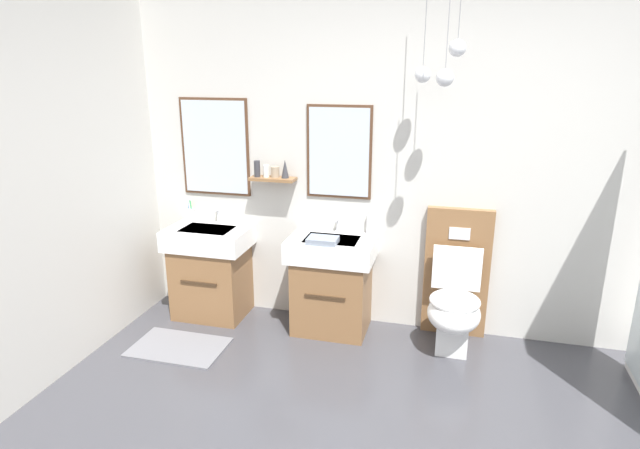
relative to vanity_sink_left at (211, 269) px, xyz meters
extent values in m
cube|color=beige|center=(1.71, 0.26, 0.91)|extent=(4.81, 0.12, 2.61)
cube|color=#4C301E|center=(0.00, 0.20, 0.97)|extent=(0.58, 0.02, 0.78)
cube|color=silver|center=(0.00, 0.19, 0.97)|extent=(0.54, 0.01, 0.74)
cube|color=#4C301E|center=(1.02, 0.20, 0.97)|extent=(0.50, 0.02, 0.70)
cube|color=silver|center=(1.02, 0.19, 0.97)|extent=(0.46, 0.01, 0.66)
cube|color=brown|center=(0.51, 0.12, 0.76)|extent=(0.36, 0.14, 0.02)
cylinder|color=#333338|center=(0.39, 0.11, 0.83)|extent=(0.05, 0.05, 0.13)
cylinder|color=white|center=(0.46, 0.12, 0.82)|extent=(0.05, 0.05, 0.09)
cylinder|color=gray|center=(0.53, 0.13, 0.81)|extent=(0.06, 0.06, 0.08)
cone|color=#333338|center=(0.61, 0.13, 0.84)|extent=(0.06, 0.06, 0.14)
sphere|color=silver|center=(1.84, -0.17, 1.70)|extent=(0.11, 0.11, 0.11)
cylinder|color=gray|center=(1.78, -0.26, 1.90)|extent=(0.01, 0.01, 0.64)
sphere|color=silver|center=(1.78, -0.26, 1.53)|extent=(0.11, 0.11, 0.11)
cylinder|color=gray|center=(1.63, 0.00, 1.90)|extent=(0.01, 0.01, 0.62)
sphere|color=silver|center=(1.63, 0.00, 1.54)|extent=(0.11, 0.11, 0.11)
cube|color=slate|center=(0.00, -0.59, -0.39)|extent=(0.68, 0.44, 0.01)
cube|color=brown|center=(0.00, 0.00, -0.10)|extent=(0.56, 0.45, 0.59)
cube|color=#3B2919|center=(0.00, -0.23, -0.03)|extent=(0.31, 0.01, 0.02)
cube|color=white|center=(0.00, 0.00, 0.28)|extent=(0.65, 0.49, 0.16)
cube|color=silver|center=(0.00, -0.03, 0.34)|extent=(0.40, 0.27, 0.03)
cylinder|color=silver|center=(0.00, 0.19, 0.41)|extent=(0.03, 0.03, 0.11)
cylinder|color=silver|center=(0.00, 0.14, 0.46)|extent=(0.02, 0.11, 0.02)
cube|color=brown|center=(1.02, 0.00, -0.10)|extent=(0.56, 0.45, 0.59)
cube|color=#3B2919|center=(1.02, -0.23, -0.03)|extent=(0.31, 0.01, 0.02)
cube|color=white|center=(1.02, 0.00, 0.28)|extent=(0.65, 0.49, 0.16)
cube|color=silver|center=(1.02, -0.03, 0.34)|extent=(0.40, 0.27, 0.03)
cylinder|color=silver|center=(1.02, 0.19, 0.41)|extent=(0.03, 0.03, 0.11)
cylinder|color=silver|center=(1.02, 0.14, 0.46)|extent=(0.02, 0.11, 0.02)
cube|color=brown|center=(1.94, 0.19, 0.10)|extent=(0.48, 0.10, 1.00)
cube|color=silver|center=(1.94, 0.13, 0.42)|extent=(0.15, 0.01, 0.09)
cube|color=white|center=(1.94, -0.08, -0.23)|extent=(0.22, 0.30, 0.34)
ellipsoid|color=white|center=(1.94, -0.16, -0.08)|extent=(0.37, 0.46, 0.24)
torus|color=white|center=(1.94, -0.16, 0.02)|extent=(0.35, 0.35, 0.04)
cube|color=white|center=(1.94, 0.06, 0.18)|extent=(0.35, 0.03, 0.33)
cylinder|color=silver|center=(-0.24, 0.16, 0.40)|extent=(0.07, 0.07, 0.09)
cylinder|color=#33B266|center=(-0.23, 0.16, 0.46)|extent=(0.03, 0.01, 0.17)
cube|color=white|center=(-0.24, 0.16, 0.54)|extent=(0.01, 0.02, 0.03)
cylinder|color=yellow|center=(-0.24, 0.18, 0.45)|extent=(0.03, 0.01, 0.15)
cube|color=white|center=(-0.25, 0.18, 0.53)|extent=(0.02, 0.02, 0.03)
cylinder|color=#2D84DB|center=(-0.26, 0.16, 0.46)|extent=(0.02, 0.02, 0.16)
cube|color=white|center=(-0.25, 0.16, 0.54)|extent=(0.01, 0.02, 0.03)
cylinder|color=white|center=(-0.24, 0.15, 0.45)|extent=(0.03, 0.03, 0.15)
cube|color=white|center=(-0.25, 0.16, 0.53)|extent=(0.02, 0.02, 0.03)
cylinder|color=white|center=(1.28, 0.17, 0.43)|extent=(0.06, 0.06, 0.15)
cylinder|color=silver|center=(1.28, 0.17, 0.52)|extent=(0.02, 0.02, 0.04)
cube|color=gray|center=(0.98, -0.14, 0.38)|extent=(0.22, 0.16, 0.04)
camera|label=1|loc=(1.89, -3.65, 1.60)|focal=29.41mm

